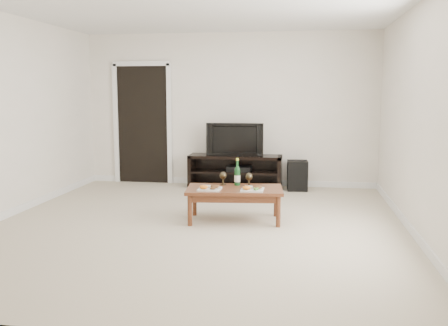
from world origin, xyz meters
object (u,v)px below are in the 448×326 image
Objects in this scene: television at (235,139)px; media_console at (235,171)px; subwoofer at (297,175)px; coffee_table at (235,204)px.

media_console is at bearing 0.00° from television.
media_console is 1.05m from subwoofer.
television is at bearing 171.59° from subwoofer.
television is at bearing 97.46° from coffee_table.
coffee_table is (0.29, -2.19, -0.61)m from television.
coffee_table is at bearing -113.80° from subwoofer.
subwoofer reaches higher than coffee_table.
subwoofer is (1.04, -0.08, -0.58)m from television.
media_console is at bearing 171.59° from subwoofer.
media_console is 1.32× the size of coffee_table.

